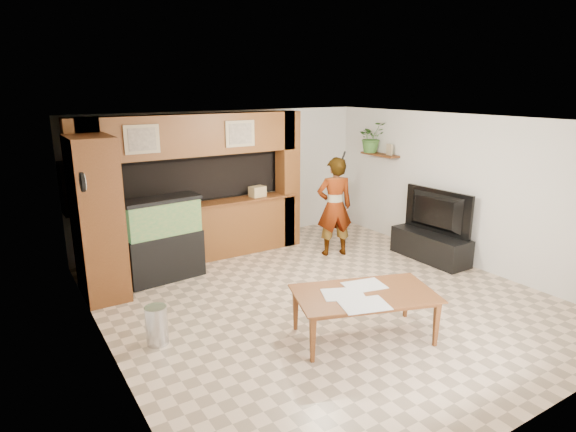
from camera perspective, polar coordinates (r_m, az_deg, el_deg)
floor at (r=7.28m, az=3.95°, el=-9.65°), size 6.50×6.50×0.00m
ceiling at (r=6.63m, az=4.36°, el=11.22°), size 6.50×6.50×0.00m
wall_back at (r=9.59m, az=-7.44°, el=4.52°), size 6.00×0.00×6.00m
wall_left at (r=5.68m, az=-21.17°, el=-3.89°), size 0.00×6.50×6.50m
wall_right at (r=8.91m, az=19.93°, el=2.92°), size 0.00×6.50×6.50m
partition at (r=8.67m, az=-11.42°, el=3.30°), size 4.20×0.99×2.60m
wall_clock at (r=6.49m, az=-23.16°, el=3.72°), size 0.05×0.25×0.25m
wall_shelf at (r=10.03m, az=10.82°, el=7.16°), size 0.25×0.90×0.04m
pantry_cabinet at (r=7.51m, az=-21.71°, el=-0.27°), size 0.60×0.98×2.39m
trash_can at (r=6.19m, az=-15.30°, el=-12.40°), size 0.27×0.27×0.49m
aquarium at (r=7.96m, az=-14.57°, el=-2.78°), size 1.23×0.46×1.36m
tv_stand at (r=9.09m, az=16.50°, el=-3.45°), size 0.54×1.47×0.49m
television at (r=8.92m, az=16.80°, el=0.44°), size 0.29×1.38×0.79m
photo_frame at (r=9.82m, az=11.93°, el=7.70°), size 0.05×0.17×0.22m
potted_plant at (r=10.15m, az=9.86°, el=9.19°), size 0.62×0.55×0.62m
person at (r=8.83m, az=5.54°, el=1.10°), size 0.78×0.64×1.83m
microphone at (r=8.56m, az=6.62°, el=7.15°), size 0.04×0.10×0.16m
dining_table at (r=6.13m, az=9.07°, el=-11.67°), size 1.93×1.46×0.60m
newspaper_a at (r=5.96m, az=6.56°, el=-9.17°), size 0.60×0.53×0.01m
newspaper_b at (r=5.72m, az=9.02°, el=-10.35°), size 0.64×0.54×0.01m
newspaper_c at (r=6.23m, az=9.03°, el=-8.13°), size 0.56×0.46×0.01m
counter_box at (r=9.04m, az=-3.65°, el=2.91°), size 0.32×0.24×0.19m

